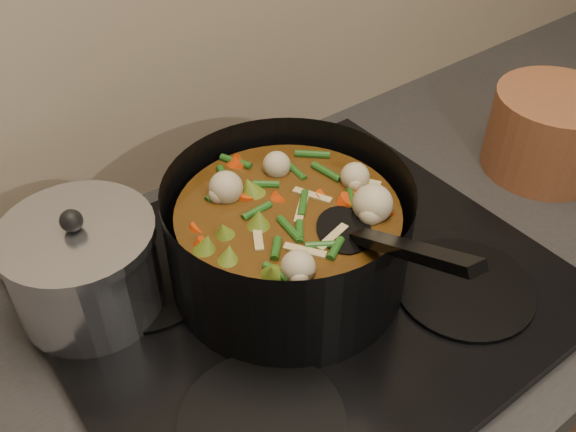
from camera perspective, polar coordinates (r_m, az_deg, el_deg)
stovetop at (r=0.85m, az=1.47°, el=-6.57°), size 0.62×0.54×0.03m
stockpot at (r=0.80m, az=0.04°, el=-1.91°), size 0.38×0.45×0.22m
saucepan at (r=0.81m, az=-17.60°, el=-4.36°), size 0.18×0.18×0.15m
terracotta_crock at (r=1.11m, az=22.21°, el=6.91°), size 0.25×0.25×0.13m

